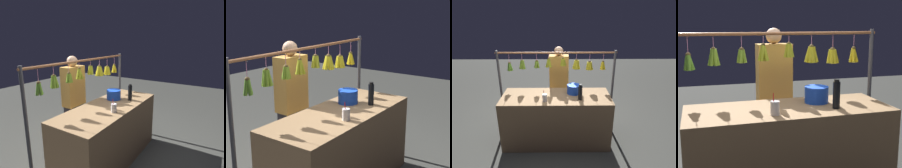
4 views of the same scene
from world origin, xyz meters
The scene contains 6 objects.
market_counter centered at (0.00, 0.00, 0.45)m, with size 1.88×0.73×0.91m, color olive.
display_rack centered at (-0.04, -0.44, 1.20)m, with size 2.22×0.15×1.61m.
water_bottle centered at (-0.40, 0.15, 1.04)m, with size 0.07×0.07×0.27m.
blue_bucket centered at (-0.31, -0.11, 0.99)m, with size 0.23×0.23×0.16m, color blue.
drink_cup centered at (0.18, 0.19, 0.97)m, with size 0.08×0.08×0.19m.
vendor_person centered at (-0.04, -0.75, 0.80)m, with size 0.38×0.21×1.62m.
Camera 2 is at (2.81, 1.96, 2.08)m, focal length 53.40 mm.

